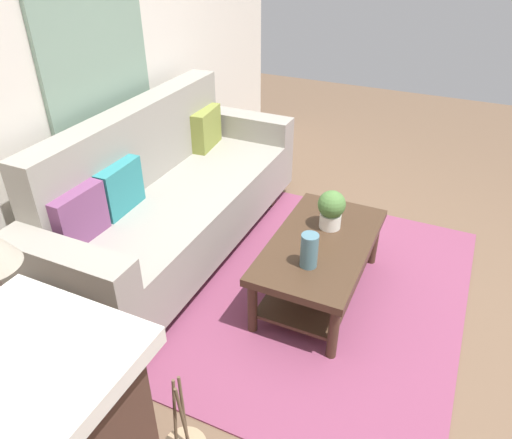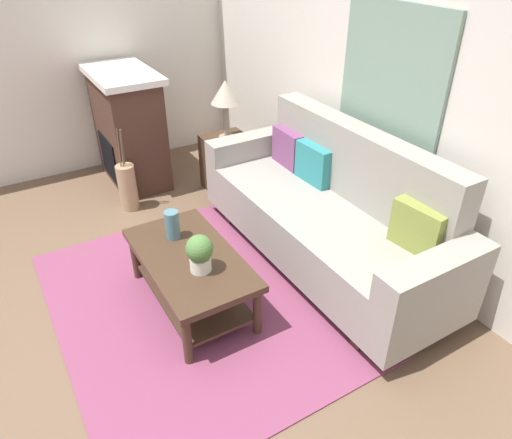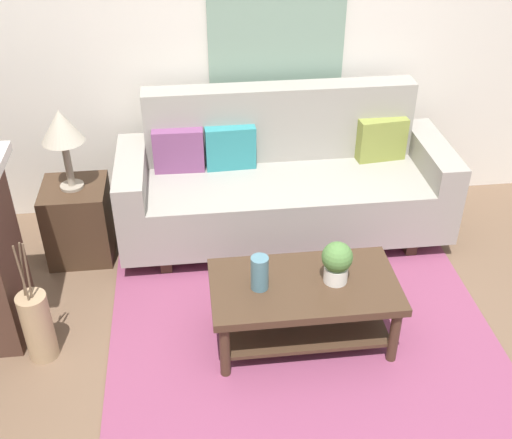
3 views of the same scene
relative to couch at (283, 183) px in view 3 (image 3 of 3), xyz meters
The scene contains 17 objects.
ground_plane 1.68m from the couch, 91.63° to the right, with size 9.38×9.38×0.00m, color brown.
wall_back 1.06m from the couch, 94.93° to the left, with size 5.38×0.10×2.70m, color silver.
area_rug 1.20m from the couch, 92.35° to the right, with size 2.37×1.92×0.01m, color #843D5B.
couch is the anchor object (origin of this frame).
throw_pillow_plum 0.80m from the couch, behind, with size 0.36×0.12×0.32m, color #7A4270.
throw_pillow_teal 0.47m from the couch, 161.53° to the left, with size 0.36×0.12×0.32m, color teal.
throw_pillow_olive 0.80m from the couch, ahead, with size 0.36×0.12×0.32m, color olive.
coffee_table 1.16m from the couch, 92.68° to the right, with size 1.10×0.60×0.43m.
tabletop_vase 1.21m from the couch, 105.36° to the right, with size 0.10×0.10×0.21m, color slate.
potted_plant_tabletop 1.16m from the couch, 83.61° to the right, with size 0.18×0.18×0.26m.
side_table 1.49m from the couch, behind, with size 0.44×0.44×0.56m, color #422D1E.
table_lamp 1.59m from the couch, behind, with size 0.28×0.28×0.57m.
floor_vase 1.97m from the couch, 145.24° to the right, with size 0.17×0.17×0.45m, color tan.
floor_vase_branch_a 1.95m from the couch, 144.91° to the right, with size 0.01×0.01×0.36m, color brown.
floor_vase_branch_b 1.97m from the couch, 145.83° to the right, with size 0.01×0.01×0.36m, color brown.
floor_vase_branch_c 1.99m from the couch, 144.99° to the right, with size 0.01×0.01×0.36m, color brown.
framed_painting 1.11m from the couch, 90.00° to the left, with size 0.98×0.03×0.98m, color gray.
Camera 3 is at (-0.62, -2.31, 2.78)m, focal length 44.27 mm.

